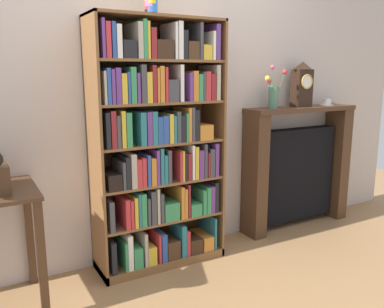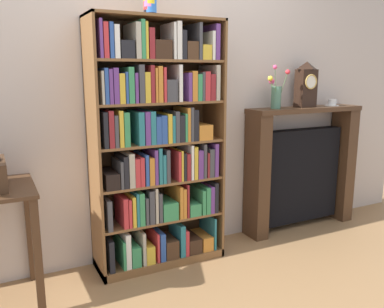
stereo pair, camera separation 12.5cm
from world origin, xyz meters
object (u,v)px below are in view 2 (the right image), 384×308
(mantel_clock, at_px, (306,84))
(teacup_with_saucer, at_px, (332,103))
(fireplace_mantel, at_px, (301,169))
(flower_vase, at_px, (276,94))
(bookshelf, at_px, (158,149))

(mantel_clock, bearing_deg, teacup_with_saucer, 0.40)
(fireplace_mantel, height_order, teacup_with_saucer, teacup_with_saucer)
(fireplace_mantel, xyz_separation_m, teacup_with_saucer, (0.31, -0.02, 0.59))
(fireplace_mantel, distance_m, flower_vase, 0.76)
(flower_vase, xyz_separation_m, teacup_with_saucer, (0.64, -0.00, -0.10))
(fireplace_mantel, distance_m, mantel_clock, 0.75)
(bookshelf, xyz_separation_m, flower_vase, (1.08, 0.06, 0.36))
(flower_vase, bearing_deg, mantel_clock, -0.54)
(flower_vase, relative_size, teacup_with_saucer, 2.79)
(mantel_clock, height_order, flower_vase, mantel_clock)
(bookshelf, relative_size, mantel_clock, 4.54)
(bookshelf, xyz_separation_m, teacup_with_saucer, (1.72, 0.06, 0.26))
(mantel_clock, xyz_separation_m, teacup_with_saucer, (0.32, 0.00, -0.17))
(bookshelf, height_order, teacup_with_saucer, bookshelf)
(bookshelf, bearing_deg, fireplace_mantel, 3.14)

